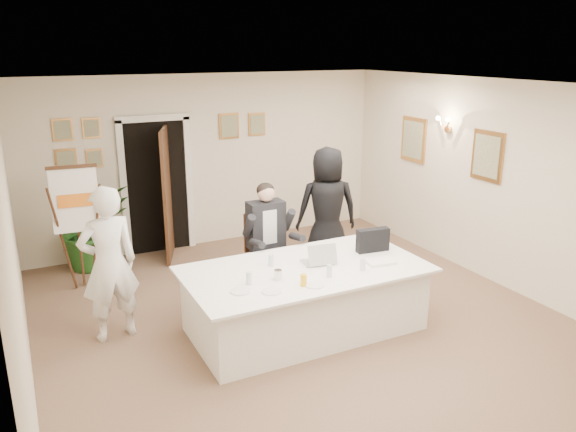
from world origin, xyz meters
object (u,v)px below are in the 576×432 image
at_px(steel_jug, 278,275).
at_px(paper_stack, 380,262).
at_px(standing_man, 109,264).
at_px(oj_glass, 303,280).
at_px(seated_man, 268,238).
at_px(potted_palm, 90,227).
at_px(laptop, 317,251).
at_px(flip_chart, 79,234).
at_px(conference_table, 305,298).
at_px(standing_woman, 327,209).
at_px(laptop_bag, 373,240).

bearing_deg(steel_jug, paper_stack, -4.46).
bearing_deg(standing_man, oj_glass, 137.18).
relative_size(paper_stack, oj_glass, 2.53).
distance_m(seated_man, steel_jug, 1.42).
distance_m(standing_man, paper_stack, 3.08).
relative_size(potted_palm, laptop, 3.51).
bearing_deg(paper_stack, potted_palm, 129.14).
xyz_separation_m(seated_man, flip_chart, (-2.23, 1.21, 0.02)).
relative_size(potted_palm, oj_glass, 9.78).
bearing_deg(steel_jug, seated_man, 70.05).
xyz_separation_m(laptop, paper_stack, (0.65, -0.34, -0.12)).
relative_size(conference_table, potted_palm, 2.18).
distance_m(standing_man, standing_woman, 3.32).
distance_m(oj_glass, steel_jug, 0.32).
height_order(conference_table, flip_chart, flip_chart).
relative_size(standing_woman, laptop, 5.06).
bearing_deg(steel_jug, standing_man, 148.90).
distance_m(seated_man, oj_glass, 1.64).
relative_size(flip_chart, oj_glass, 13.08).
xyz_separation_m(conference_table, flip_chart, (-2.17, 2.38, 0.40)).
relative_size(seated_man, standing_woman, 0.83).
distance_m(paper_stack, oj_glass, 1.12).
relative_size(conference_table, steel_jug, 25.15).
xyz_separation_m(standing_woman, paper_stack, (-0.35, -1.82, -0.13)).
bearing_deg(conference_table, standing_woman, 52.44).
height_order(seated_man, paper_stack, seated_man).
distance_m(seated_man, potted_palm, 2.83).
relative_size(standing_woman, paper_stack, 5.59).
xyz_separation_m(paper_stack, steel_jug, (-1.27, 0.10, 0.04)).
bearing_deg(standing_man, flip_chart, -92.75).
relative_size(conference_table, laptop_bag, 6.71).
bearing_deg(laptop_bag, steel_jug, -162.86).
bearing_deg(laptop_bag, laptop, -171.75).
height_order(conference_table, laptop_bag, laptop_bag).
xyz_separation_m(standing_woman, laptop, (-1.00, -1.47, -0.00)).
xyz_separation_m(conference_table, standing_woman, (1.20, 1.56, 0.53)).
distance_m(laptop_bag, steel_jug, 1.45).
xyz_separation_m(conference_table, oj_glass, (-0.26, -0.44, 0.45)).
xyz_separation_m(standing_woman, steel_jug, (-1.62, -1.72, -0.09)).
distance_m(laptop_bag, oj_glass, 1.37).
bearing_deg(seated_man, steel_jug, -100.61).
relative_size(standing_man, steel_jug, 16.22).
bearing_deg(seated_man, standing_man, -160.96).
bearing_deg(seated_man, potted_palm, 144.34).
bearing_deg(potted_palm, flip_chart, -106.54).
height_order(seated_man, standing_woman, standing_woman).
xyz_separation_m(laptop, oj_glass, (-0.46, -0.52, -0.07)).
bearing_deg(paper_stack, flip_chart, 138.86).
bearing_deg(laptop_bag, seated_man, 137.96).
height_order(laptop_bag, paper_stack, laptop_bag).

